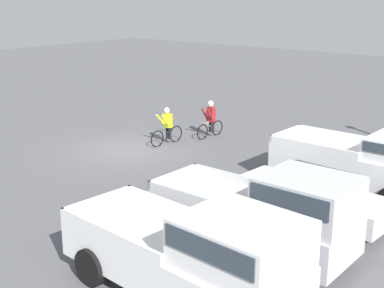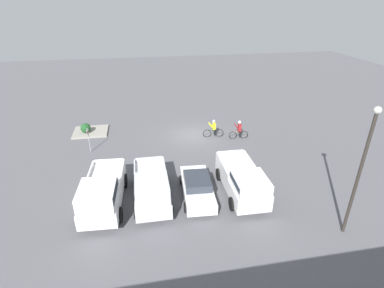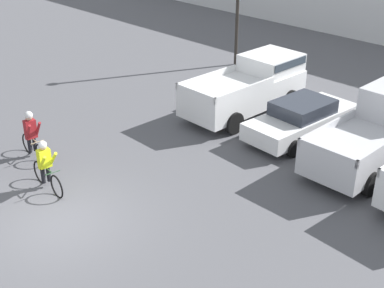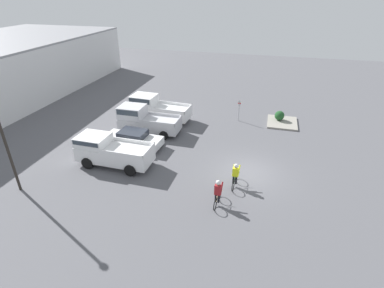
% 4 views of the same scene
% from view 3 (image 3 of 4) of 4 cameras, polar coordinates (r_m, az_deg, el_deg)
% --- Properties ---
extents(ground_plane, '(80.00, 80.00, 0.00)m').
position_cam_3_polar(ground_plane, '(15.16, -13.86, -8.08)').
color(ground_plane, '#56565B').
extents(pickup_truck_0, '(2.36, 5.34, 2.09)m').
position_cam_3_polar(pickup_truck_0, '(21.23, 6.25, 6.28)').
color(pickup_truck_0, white).
rests_on(pickup_truck_0, ground_plane).
extents(sedan_0, '(2.14, 4.67, 1.36)m').
position_cam_3_polar(sedan_0, '(19.52, 11.63, 2.69)').
color(sedan_0, white).
rests_on(sedan_0, ground_plane).
extents(pickup_truck_1, '(2.25, 5.24, 2.28)m').
position_cam_3_polar(pickup_truck_1, '(18.31, 19.41, 1.64)').
color(pickup_truck_1, silver).
rests_on(pickup_truck_1, ground_plane).
extents(cyclist_0, '(1.85, 0.48, 1.63)m').
position_cam_3_polar(cyclist_0, '(16.35, -15.34, -2.22)').
color(cyclist_0, black).
rests_on(cyclist_0, ground_plane).
extents(cyclist_1, '(1.72, 0.48, 1.70)m').
position_cam_3_polar(cyclist_1, '(18.31, -16.75, 1.02)').
color(cyclist_1, black).
rests_on(cyclist_1, ground_plane).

